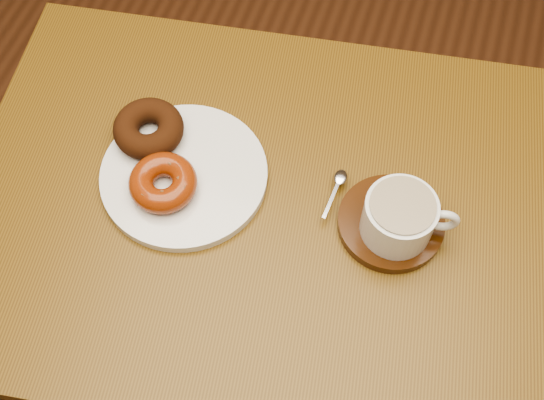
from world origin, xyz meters
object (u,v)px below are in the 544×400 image
(saucer, at_px, (391,223))
(coffee_cup, at_px, (400,217))
(donut_plate, at_px, (184,175))
(cafe_table, at_px, (260,242))

(saucer, bearing_deg, coffee_cup, -49.77)
(donut_plate, xyz_separation_m, coffee_cup, (0.32, 0.00, 0.04))
(cafe_table, height_order, saucer, saucer)
(saucer, xyz_separation_m, coffee_cup, (0.01, -0.01, 0.04))
(cafe_table, relative_size, donut_plate, 3.86)
(coffee_cup, bearing_deg, donut_plate, 169.35)
(cafe_table, distance_m, saucer, 0.24)
(donut_plate, distance_m, coffee_cup, 0.32)
(donut_plate, bearing_deg, coffee_cup, 0.53)
(donut_plate, bearing_deg, cafe_table, -3.80)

